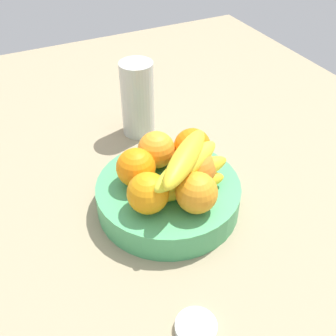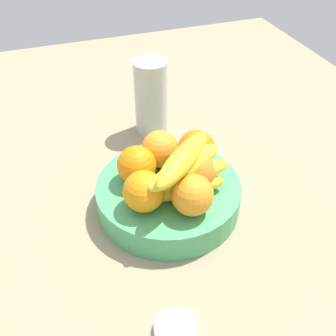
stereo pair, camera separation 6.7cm
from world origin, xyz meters
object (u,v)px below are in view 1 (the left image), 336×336
orange_center (148,193)px  orange_back_right (196,169)px  fruit_bowl (168,195)px  orange_front_left (156,150)px  banana_bunch (185,172)px  orange_top_stack (192,147)px  jar_lid (196,327)px  orange_front_right (136,168)px  orange_back_left (197,193)px  thermos_tumbler (138,99)px

orange_center → orange_back_right: 10.81cm
fruit_bowl → orange_back_right: 8.27cm
fruit_bowl → orange_front_left: 9.09cm
fruit_bowl → banana_bunch: (3.62, 1.54, 8.09)cm
orange_front_left → orange_top_stack: same height
banana_bunch → jar_lid: banana_bunch is taller
orange_front_right → orange_back_left: 12.72cm
orange_front_left → jar_lid: size_ratio=1.17×
orange_top_stack → jar_lid: (29.25, -15.06, -8.59)cm
orange_front_left → jar_lid: 33.65cm
orange_front_right → orange_front_left: bearing=120.2°
orange_center → jar_lid: orange_center is taller
orange_front_right → jar_lid: size_ratio=1.17×
orange_back_right → orange_front_right: bearing=-117.8°
banana_bunch → thermos_tumbler: (-30.05, 3.59, -1.93)cm
orange_center → orange_back_left: bearing=64.6°
banana_bunch → thermos_tumbler: thermos_tumbler is taller
orange_back_left → fruit_bowl: bearing=-168.1°
fruit_bowl → orange_top_stack: (-4.19, 7.33, 6.45)cm
orange_front_right → jar_lid: bearing=-5.5°
fruit_bowl → orange_back_right: bearing=66.6°
orange_front_left → banana_bunch: (10.00, 0.92, 1.65)cm
orange_center → thermos_tumbler: 32.53cm
thermos_tumbler → orange_front_left: bearing=-12.7°
orange_center → thermos_tumbler: bearing=160.3°
orange_front_left → orange_top_stack: bearing=72.0°
fruit_bowl → orange_front_right: bearing=-121.6°
orange_front_left → orange_back_left: 14.16cm
orange_center → orange_top_stack: same height
fruit_bowl → banana_bunch: banana_bunch is taller
orange_back_left → orange_back_right: 6.49cm
orange_center → orange_back_right: (-2.13, 10.60, 0.00)cm
fruit_bowl → orange_front_left: bearing=174.4°
fruit_bowl → orange_back_left: 10.21cm
orange_back_left → thermos_tumbler: thermos_tumbler is taller
banana_bunch → jar_lid: 25.51cm
fruit_bowl → orange_back_right: size_ratio=3.74×
orange_front_right → banana_bunch: bearing=44.4°
jar_lid → orange_back_left: bearing=151.6°
orange_front_right → jar_lid: 29.56cm
fruit_bowl → orange_center: size_ratio=3.74×
banana_bunch → jar_lid: size_ratio=3.02×
orange_front_right → banana_bunch: 9.53cm
orange_front_left → orange_back_right: bearing=26.1°
orange_front_left → orange_top_stack: 7.06cm
orange_top_stack → orange_front_left: bearing=-108.0°
fruit_bowl → orange_center: bearing=-54.5°
orange_front_left → orange_top_stack: size_ratio=1.00×
orange_back_left → jar_lid: bearing=-28.4°
banana_bunch → orange_back_right: bearing=116.0°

